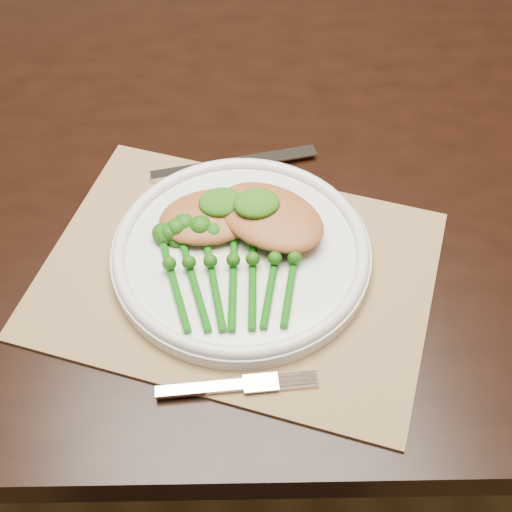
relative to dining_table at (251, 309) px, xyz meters
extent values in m
plane|color=brown|center=(0.03, -0.11, -0.38)|extent=(4.00, 4.00, 0.00)
cube|color=black|center=(0.00, 0.00, 0.35)|extent=(1.73, 1.16, 0.04)
cube|color=#95734B|center=(-0.05, -0.21, 0.37)|extent=(0.51, 0.47, 0.00)
cylinder|color=white|center=(-0.04, -0.19, 0.39)|extent=(0.29, 0.29, 0.02)
torus|color=white|center=(-0.04, -0.19, 0.39)|extent=(0.28, 0.28, 0.01)
cube|color=silver|center=(-0.09, -0.05, 0.38)|extent=(0.08, 0.02, 0.01)
cube|color=silver|center=(0.01, -0.04, 0.38)|extent=(0.13, 0.02, 0.00)
cube|color=silver|center=(-0.11, -0.35, 0.38)|extent=(0.09, 0.02, 0.00)
ellipsoid|color=#AA6231|center=(-0.07, -0.15, 0.41)|extent=(0.12, 0.09, 0.02)
ellipsoid|color=#AA6231|center=(-0.01, -0.17, 0.41)|extent=(0.15, 0.16, 0.03)
ellipsoid|color=#1A4E0B|center=(-0.06, -0.14, 0.42)|extent=(0.05, 0.04, 0.02)
ellipsoid|color=#1A4E0B|center=(-0.02, -0.16, 0.43)|extent=(0.05, 0.04, 0.02)
camera|label=1|loc=(-0.12, -0.68, 0.99)|focal=50.00mm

